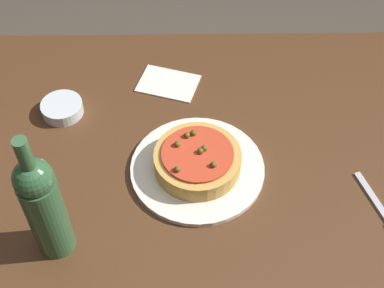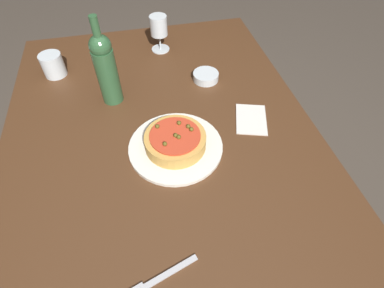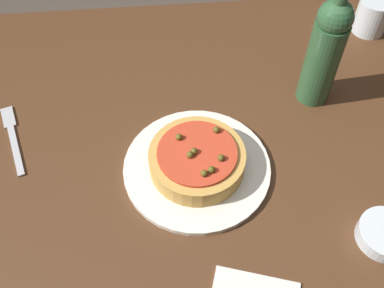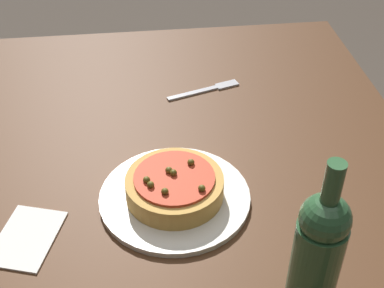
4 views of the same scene
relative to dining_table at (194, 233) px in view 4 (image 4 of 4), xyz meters
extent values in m
cube|color=#4C2D19|center=(0.00, 0.00, 0.06)|extent=(1.53, 1.04, 0.03)
cylinder|color=#4C2D19|center=(0.71, 0.46, -0.33)|extent=(0.06, 0.06, 0.74)
cylinder|color=#4C2D19|center=(0.71, -0.46, -0.33)|extent=(0.06, 0.06, 0.74)
cylinder|color=white|center=(0.02, 0.04, 0.09)|extent=(0.30, 0.30, 0.01)
cylinder|color=gold|center=(0.02, 0.04, 0.11)|extent=(0.19, 0.19, 0.04)
cylinder|color=red|center=(0.02, 0.04, 0.14)|extent=(0.16, 0.16, 0.01)
sphere|color=brown|center=(0.01, 0.09, 0.14)|extent=(0.01, 0.01, 0.01)
sphere|color=brown|center=(0.06, 0.00, 0.14)|extent=(0.01, 0.01, 0.01)
sphere|color=brown|center=(-0.02, 0.06, 0.14)|extent=(0.01, 0.01, 0.01)
sphere|color=brown|center=(0.03, 0.04, 0.14)|extent=(0.01, 0.01, 0.01)
sphere|color=brown|center=(-0.02, -0.01, 0.14)|extent=(0.01, 0.01, 0.01)
sphere|color=brown|center=(0.04, 0.05, 0.14)|extent=(0.01, 0.01, 0.01)
sphere|color=brown|center=(0.00, 0.08, 0.14)|extent=(0.01, 0.01, 0.01)
cylinder|color=#2D5633|center=(-0.26, -0.15, 0.18)|extent=(0.07, 0.07, 0.20)
sphere|color=#2D5633|center=(-0.26, -0.15, 0.30)|extent=(0.07, 0.07, 0.07)
cylinder|color=#2D5633|center=(-0.26, -0.15, 0.36)|extent=(0.03, 0.03, 0.08)
cube|color=#B7B7BC|center=(0.40, -0.04, 0.08)|extent=(0.05, 0.14, 0.00)
cube|color=#B7B7BC|center=(0.43, -0.14, 0.08)|extent=(0.04, 0.06, 0.00)
cube|color=silver|center=(-0.05, 0.32, 0.08)|extent=(0.17, 0.14, 0.00)
camera|label=1|loc=(0.00, -0.69, 1.03)|focal=50.00mm
camera|label=2|loc=(0.64, -0.05, 0.81)|focal=28.00mm
camera|label=3|loc=(0.08, 0.54, 0.85)|focal=42.00mm
camera|label=4|loc=(-0.74, 0.09, 0.83)|focal=50.00mm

